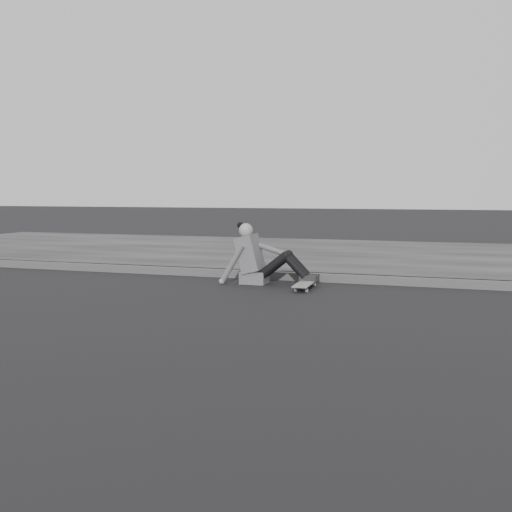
# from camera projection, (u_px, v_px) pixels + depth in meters

# --- Properties ---
(ground) EXTENTS (80.00, 80.00, 0.00)m
(ground) POSITION_uv_depth(u_px,v_px,m) (459.00, 331.00, 5.37)
(ground) COLOR black
(ground) RESTS_ON ground
(curb) EXTENTS (24.00, 0.16, 0.12)m
(curb) POSITION_uv_depth(u_px,v_px,m) (451.00, 283.00, 7.81)
(curb) COLOR #484848
(curb) RESTS_ON ground
(sidewalk) EXTENTS (24.00, 6.00, 0.12)m
(sidewalk) POSITION_uv_depth(u_px,v_px,m) (446.00, 259.00, 10.68)
(sidewalk) COLOR #343434
(sidewalk) RESTS_ON ground
(skateboard) EXTENTS (0.20, 0.78, 0.09)m
(skateboard) POSITION_uv_depth(u_px,v_px,m) (305.00, 284.00, 7.71)
(skateboard) COLOR #9F9F9A
(skateboard) RESTS_ON ground
(seated_woman) EXTENTS (1.38, 0.46, 0.88)m
(seated_woman) POSITION_uv_depth(u_px,v_px,m) (259.00, 259.00, 8.12)
(seated_woman) COLOR #58585A
(seated_woman) RESTS_ON ground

